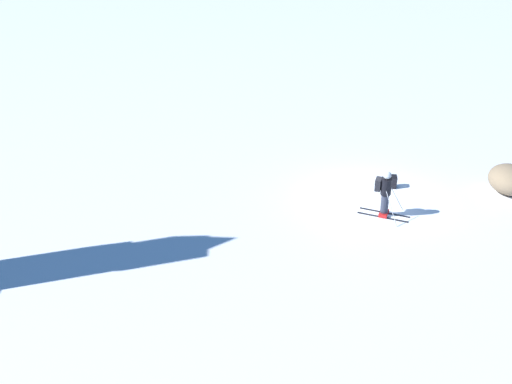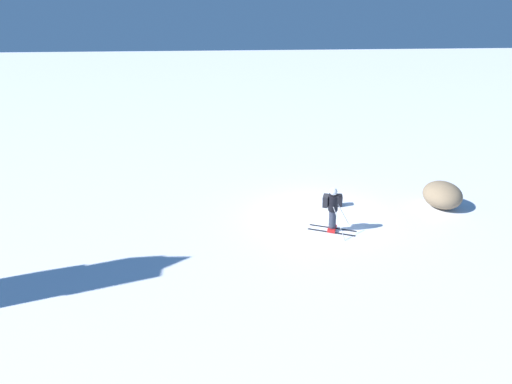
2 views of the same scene
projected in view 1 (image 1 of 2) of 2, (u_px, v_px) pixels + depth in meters
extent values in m
plane|color=white|center=(372.00, 199.00, 18.15)|extent=(300.00, 300.00, 0.00)
cube|color=black|center=(383.00, 217.00, 16.91)|extent=(0.95, 1.53, 0.01)
cube|color=black|center=(385.00, 213.00, 17.21)|extent=(0.95, 1.53, 0.01)
cube|color=#B21919|center=(383.00, 216.00, 16.88)|extent=(0.26, 0.31, 0.12)
cube|color=#B21919|center=(385.00, 211.00, 17.18)|extent=(0.26, 0.31, 0.12)
cylinder|color=#2D3342|center=(385.00, 203.00, 16.73)|extent=(0.51, 0.45, 0.85)
cylinder|color=black|center=(386.00, 186.00, 16.28)|extent=(0.58, 0.53, 0.69)
sphere|color=tan|center=(387.00, 176.00, 16.02)|extent=(0.35, 0.34, 0.27)
sphere|color=silver|center=(387.00, 175.00, 16.00)|extent=(0.40, 0.39, 0.31)
cube|color=black|center=(378.00, 184.00, 16.36)|extent=(0.41, 0.34, 0.49)
cylinder|color=#B7B7BC|center=(392.00, 209.00, 16.24)|extent=(0.41, 0.39, 1.15)
cylinder|color=#B7B7BC|center=(396.00, 197.00, 16.91)|extent=(0.37, 0.81, 1.26)
cube|color=black|center=(393.00, 182.00, 18.89)|extent=(0.35, 0.29, 0.44)
cube|color=black|center=(394.00, 176.00, 18.77)|extent=(0.31, 0.26, 0.06)
ellipsoid|color=#7A664C|center=(510.00, 179.00, 18.34)|extent=(1.68, 1.43, 1.09)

